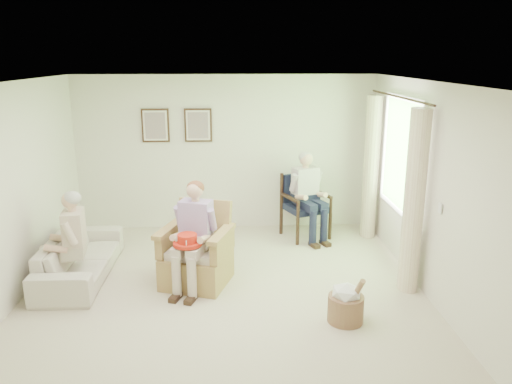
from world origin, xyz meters
TOP-DOWN VIEW (x-y plane):
  - floor at (0.00, 0.00)m, footprint 5.50×5.50m
  - back_wall at (0.00, 2.75)m, footprint 5.00×0.04m
  - front_wall at (0.00, -2.75)m, footprint 5.00×0.04m
  - left_wall at (-2.50, 0.00)m, footprint 0.04×5.50m
  - right_wall at (2.50, 0.00)m, footprint 0.04×5.50m
  - ceiling at (0.00, 0.00)m, footprint 5.00×5.50m
  - window at (2.46, 1.20)m, footprint 0.13×2.50m
  - curtain_left at (2.33, 0.22)m, footprint 0.34×0.34m
  - curtain_right at (2.33, 2.18)m, footprint 0.34×0.34m
  - framed_print_left at (-1.15, 2.71)m, footprint 0.45×0.05m
  - framed_print_right at (-0.45, 2.71)m, footprint 0.45×0.05m
  - wicker_armchair at (-0.37, 0.53)m, footprint 0.82×0.82m
  - wood_armchair at (1.29, 2.27)m, footprint 0.66×0.62m
  - sofa at (-1.95, 0.78)m, footprint 1.91×0.75m
  - person_wicker at (-0.37, 0.40)m, footprint 0.40×0.63m
  - person_dark at (1.29, 2.10)m, footprint 0.40×0.63m
  - person_sofa at (-1.95, 0.48)m, footprint 0.42×0.62m
  - red_hat at (-0.45, 0.20)m, footprint 0.35×0.35m
  - hatbox at (1.36, -0.56)m, footprint 0.40×0.40m

SIDE VIEW (x-z plane):
  - floor at x=0.00m, z-range 0.00..0.00m
  - hatbox at x=1.36m, z-range -0.06..0.52m
  - sofa at x=-1.95m, z-range 0.00..0.56m
  - wicker_armchair at x=-0.37m, z-range -0.19..0.86m
  - wood_armchair at x=1.29m, z-range 0.05..1.06m
  - person_sofa at x=-1.95m, z-range 0.08..1.31m
  - red_hat at x=-0.45m, z-range 0.63..0.77m
  - person_wicker at x=-0.37m, z-range 0.12..1.47m
  - person_dark at x=1.29m, z-range 0.13..1.51m
  - curtain_left at x=2.33m, z-range 0.00..2.30m
  - curtain_right at x=2.33m, z-range 0.00..2.30m
  - back_wall at x=0.00m, z-range 0.00..2.60m
  - front_wall at x=0.00m, z-range 0.00..2.60m
  - left_wall at x=-2.50m, z-range 0.00..2.60m
  - right_wall at x=2.50m, z-range 0.00..2.60m
  - window at x=2.46m, z-range 0.77..2.40m
  - framed_print_left at x=-1.15m, z-range 1.51..2.06m
  - framed_print_right at x=-0.45m, z-range 1.51..2.06m
  - ceiling at x=0.00m, z-range 2.59..2.61m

